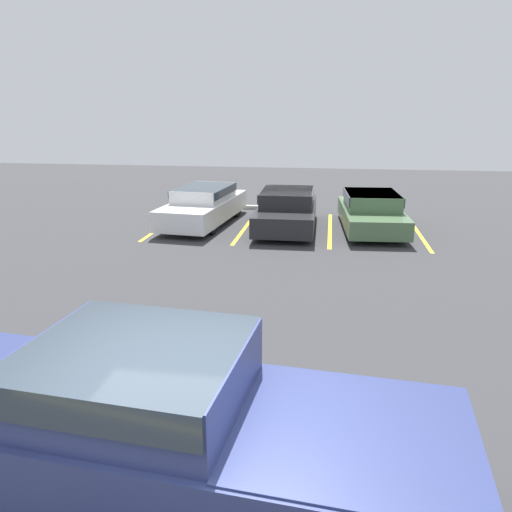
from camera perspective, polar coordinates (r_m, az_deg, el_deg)
stall_stripe_a at (r=17.42m, az=-10.30°, el=3.63°), size 0.12×4.86×0.01m
stall_stripe_b at (r=16.74m, az=-1.17°, el=3.38°), size 0.12×4.86×0.01m
stall_stripe_c at (r=16.52m, az=8.45°, el=3.02°), size 0.12×4.86×0.01m
stall_stripe_d at (r=16.76m, az=18.05°, el=2.58°), size 0.12×4.86×0.01m
pickup_truck at (r=5.12m, az=-9.93°, el=-18.91°), size 5.76×2.46×1.71m
parked_sedan_a at (r=17.17m, az=-5.98°, el=5.91°), size 2.18×4.92×1.27m
parked_sedan_b at (r=16.38m, az=3.55°, el=5.44°), size 1.90×4.45×1.26m
parked_sedan_c at (r=16.60m, az=13.04°, el=5.12°), size 2.08×4.45×1.22m
wheel_stop_curb at (r=19.81m, az=-1.87°, el=5.63°), size 1.79×0.20×0.14m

